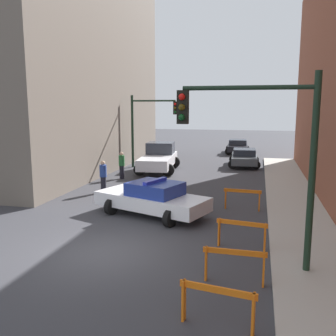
# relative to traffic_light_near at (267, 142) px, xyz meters

# --- Properties ---
(ground_plane) EXTENTS (120.00, 120.00, 0.00)m
(ground_plane) POSITION_rel_traffic_light_near_xyz_m (-4.73, 0.11, -3.53)
(ground_plane) COLOR #38383D
(sidewalk_right) EXTENTS (2.40, 44.00, 0.12)m
(sidewalk_right) POSITION_rel_traffic_light_near_xyz_m (1.47, 0.11, -3.47)
(sidewalk_right) COLOR #B2ADA3
(sidewalk_right) RESTS_ON ground_plane
(building_corner_left) EXTENTS (14.00, 20.00, 21.60)m
(building_corner_left) POSITION_rel_traffic_light_near_xyz_m (-16.73, 14.11, 7.27)
(building_corner_left) COLOR #6B6056
(building_corner_left) RESTS_ON ground_plane
(traffic_light_near) EXTENTS (3.64, 0.35, 5.20)m
(traffic_light_near) POSITION_rel_traffic_light_near_xyz_m (0.00, 0.00, 0.00)
(traffic_light_near) COLOR black
(traffic_light_near) RESTS_ON sidewalk_right
(traffic_light_far) EXTENTS (3.44, 0.35, 5.20)m
(traffic_light_far) POSITION_rel_traffic_light_near_xyz_m (-8.03, 15.75, -0.13)
(traffic_light_far) COLOR black
(traffic_light_far) RESTS_ON ground_plane
(police_car) EXTENTS (5.05, 3.36, 1.52)m
(police_car) POSITION_rel_traffic_light_near_xyz_m (-4.33, 4.26, -2.81)
(police_car) COLOR white
(police_car) RESTS_ON ground_plane
(white_truck) EXTENTS (2.99, 5.57, 1.90)m
(white_truck) POSITION_rel_traffic_light_near_xyz_m (-6.86, 14.63, -2.62)
(white_truck) COLOR silver
(white_truck) RESTS_ON ground_plane
(parked_car_near) EXTENTS (2.41, 4.38, 1.31)m
(parked_car_near) POSITION_rel_traffic_light_near_xyz_m (-1.20, 18.07, -2.86)
(parked_car_near) COLOR #474C51
(parked_car_near) RESTS_ON ground_plane
(parked_car_mid) EXTENTS (2.42, 4.39, 1.31)m
(parked_car_mid) POSITION_rel_traffic_light_near_xyz_m (-2.11, 25.73, -2.86)
(parked_car_mid) COLOR black
(parked_car_mid) RESTS_ON ground_plane
(pedestrian_crossing) EXTENTS (0.48, 0.48, 1.66)m
(pedestrian_crossing) POSITION_rel_traffic_light_near_xyz_m (-7.96, 7.65, -2.67)
(pedestrian_crossing) COLOR black
(pedestrian_crossing) RESTS_ON ground_plane
(pedestrian_corner) EXTENTS (0.48, 0.48, 1.66)m
(pedestrian_corner) POSITION_rel_traffic_light_near_xyz_m (-8.33, 11.34, -2.67)
(pedestrian_corner) COLOR black
(pedestrian_corner) RESTS_ON ground_plane
(barrier_front) EXTENTS (1.59, 0.39, 0.90)m
(barrier_front) POSITION_rel_traffic_light_near_xyz_m (-0.88, -3.04, -2.91)
(barrier_front) COLOR orange
(barrier_front) RESTS_ON ground_plane
(barrier_mid) EXTENTS (1.60, 0.17, 0.90)m
(barrier_mid) POSITION_rel_traffic_light_near_xyz_m (-0.68, -0.99, -2.91)
(barrier_mid) COLOR orange
(barrier_mid) RESTS_ON ground_plane
(barrier_back) EXTENTS (1.59, 0.37, 0.90)m
(barrier_back) POSITION_rel_traffic_light_near_xyz_m (-0.61, 1.43, -2.91)
(barrier_back) COLOR orange
(barrier_back) RESTS_ON ground_plane
(barrier_corner) EXTENTS (1.60, 0.25, 0.90)m
(barrier_corner) POSITION_rel_traffic_light_near_xyz_m (-0.79, 6.00, -2.91)
(barrier_corner) COLOR orange
(barrier_corner) RESTS_ON ground_plane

